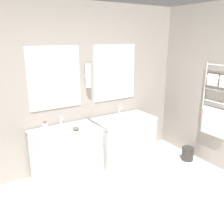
{
  "coord_description": "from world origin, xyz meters",
  "views": [
    {
      "loc": [
        -1.35,
        -1.54,
        2.09
      ],
      "look_at": [
        0.5,
        1.4,
        1.03
      ],
      "focal_mm": 40.0,
      "sensor_mm": 36.0,
      "label": 1
    }
  ],
  "objects": [
    {
      "name": "faucet_left",
      "position": [
        -0.13,
        1.84,
        0.86
      ],
      "size": [
        0.17,
        0.1,
        0.16
      ],
      "color": "silver",
      "rests_on": "vanity_left"
    },
    {
      "name": "vanity_right",
      "position": [
        0.92,
        1.66,
        0.4
      ],
      "size": [
        0.99,
        0.64,
        0.78
      ],
      "color": "white",
      "rests_on": "ground_plane"
    },
    {
      "name": "amenity_bowl",
      "position": [
        0.0,
        1.59,
        0.81
      ],
      "size": [
        0.1,
        0.1,
        0.06
      ],
      "color": "#4C4742",
      "rests_on": "vanity_left"
    },
    {
      "name": "wall_right",
      "position": [
        2.15,
        0.9,
        1.29
      ],
      "size": [
        0.13,
        4.0,
        2.6
      ],
      "color": "gray",
      "rests_on": "ground_plane"
    },
    {
      "name": "soap_dish",
      "position": [
        0.73,
        1.56,
        0.8
      ],
      "size": [
        0.09,
        0.07,
        0.04
      ],
      "color": "white",
      "rests_on": "vanity_right"
    },
    {
      "name": "vanity_left",
      "position": [
        -0.13,
        1.66,
        0.4
      ],
      "size": [
        0.99,
        0.64,
        0.78
      ],
      "color": "white",
      "rests_on": "ground_plane"
    },
    {
      "name": "toiletry_bottle",
      "position": [
        -0.44,
        1.6,
        0.89
      ],
      "size": [
        0.07,
        0.07,
        0.22
      ],
      "color": "silver",
      "rests_on": "vanity_left"
    },
    {
      "name": "wall_back",
      "position": [
        0.01,
        2.03,
        1.31
      ],
      "size": [
        5.84,
        0.17,
        2.6
      ],
      "color": "gray",
      "rests_on": "ground_plane"
    },
    {
      "name": "waste_bin",
      "position": [
        1.89,
        1.12,
        0.12
      ],
      "size": [
        0.21,
        0.21,
        0.24
      ],
      "color": "#282626",
      "rests_on": "ground_plane"
    },
    {
      "name": "faucet_right",
      "position": [
        0.92,
        1.84,
        0.86
      ],
      "size": [
        0.17,
        0.1,
        0.16
      ],
      "color": "silver",
      "rests_on": "vanity_right"
    }
  ]
}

